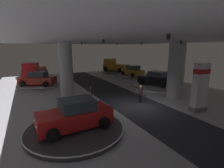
# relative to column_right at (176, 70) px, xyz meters

# --- Properties ---
(ground) EXTENTS (24.00, 44.00, 0.06)m
(ground) POSITION_rel_column_right_xyz_m (-4.61, -0.54, -2.77)
(ground) COLOR #B2B2B7
(ceiling_with_spotlights) EXTENTS (24.00, 44.00, 0.39)m
(ceiling_with_spotlights) POSITION_rel_column_right_xyz_m (-4.61, -0.54, 2.80)
(ceiling_with_spotlights) COLOR silver
(column_right) EXTENTS (1.54, 1.54, 5.50)m
(column_right) POSITION_rel_column_right_xyz_m (0.00, 0.00, 0.00)
(column_right) COLOR #ADADB2
(column_right) RESTS_ON ground
(column_left) EXTENTS (1.30, 1.30, 5.50)m
(column_left) POSITION_rel_column_right_xyz_m (-9.41, 4.93, 0.00)
(column_left) COLOR #ADADB2
(column_left) RESTS_ON ground
(brand_sign_pylon) EXTENTS (1.32, 0.76, 3.75)m
(brand_sign_pylon) POSITION_rel_column_right_xyz_m (-1.11, -3.51, -0.80)
(brand_sign_pylon) COLOR slate
(brand_sign_pylon) RESTS_ON ground
(display_platform_far_left) EXTENTS (4.88, 4.88, 0.26)m
(display_platform_far_left) POSITION_rel_column_right_xyz_m (-11.75, 11.06, -2.60)
(display_platform_far_left) COLOR #B7B7BC
(display_platform_far_left) RESTS_ON ground
(display_car_far_left) EXTENTS (4.54, 3.67, 1.71)m
(display_car_far_left) POSITION_rel_column_right_xyz_m (-11.72, 11.05, -1.72)
(display_car_far_left) COLOR maroon
(display_car_far_left) RESTS_ON display_platform_far_left
(display_platform_far_right) EXTENTS (5.61, 5.61, 0.32)m
(display_platform_far_right) POSITION_rel_column_right_xyz_m (2.70, 11.68, -2.57)
(display_platform_far_right) COLOR #B7B7BC
(display_platform_far_right) RESTS_ON ground
(display_car_far_right) EXTENTS (2.25, 4.26, 1.71)m
(display_car_far_right) POSITION_rel_column_right_xyz_m (2.70, 11.65, -1.66)
(display_car_far_right) COLOR #B77519
(display_car_far_right) RESTS_ON display_platform_far_right
(display_platform_deep_left) EXTENTS (5.68, 5.68, 0.36)m
(display_platform_deep_left) POSITION_rel_column_right_xyz_m (-11.69, 17.38, -2.55)
(display_platform_deep_left) COLOR silver
(display_platform_deep_left) RESTS_ON ground
(pickup_truck_deep_left) EXTENTS (4.04, 5.70, 2.30)m
(pickup_truck_deep_left) POSITION_rel_column_right_xyz_m (-11.81, 17.08, -1.45)
(pickup_truck_deep_left) COLOR red
(pickup_truck_deep_left) RESTS_ON display_platform_deep_left
(display_platform_deep_right) EXTENTS (5.68, 5.68, 0.33)m
(display_platform_deep_right) POSITION_rel_column_right_xyz_m (3.00, 17.94, -2.57)
(display_platform_deep_right) COLOR #333338
(display_platform_deep_right) RESTS_ON ground
(pickup_truck_deep_right) EXTENTS (4.13, 5.70, 2.30)m
(pickup_truck_deep_right) POSITION_rel_column_right_xyz_m (2.88, 18.24, -1.49)
(pickup_truck_deep_right) COLOR #B77519
(pickup_truck_deep_right) RESTS_ON display_platform_deep_right
(display_platform_near_left) EXTENTS (5.72, 5.72, 0.29)m
(display_platform_near_left) POSITION_rel_column_right_xyz_m (-10.59, -2.61, -2.58)
(display_platform_near_left) COLOR #333338
(display_platform_near_left) RESTS_ON ground
(display_car_near_left) EXTENTS (4.32, 2.43, 1.71)m
(display_car_near_left) POSITION_rel_column_right_xyz_m (-10.56, -2.60, -1.69)
(display_car_near_left) COLOR red
(display_car_near_left) RESTS_ON display_platform_near_left
(display_platform_mid_right) EXTENTS (5.95, 5.95, 0.33)m
(display_platform_mid_right) POSITION_rel_column_right_xyz_m (1.33, 4.30, -2.57)
(display_platform_mid_right) COLOR silver
(display_platform_mid_right) RESTS_ON ground
(display_car_mid_right) EXTENTS (3.37, 4.57, 1.71)m
(display_car_mid_right) POSITION_rel_column_right_xyz_m (1.34, 4.28, -1.66)
(display_car_mid_right) COLOR black
(display_car_mid_right) RESTS_ON display_platform_mid_right
(visitor_walking_near) EXTENTS (0.32, 0.32, 1.59)m
(visitor_walking_near) POSITION_rel_column_right_xyz_m (-3.91, 0.21, -1.84)
(visitor_walking_near) COLOR black
(visitor_walking_near) RESTS_ON ground
(stanchion_a) EXTENTS (0.28, 0.28, 1.01)m
(stanchion_a) POSITION_rel_column_right_xyz_m (-2.21, 1.85, -2.38)
(stanchion_a) COLOR #333338
(stanchion_a) RESTS_ON ground
(stanchion_b) EXTENTS (0.28, 0.28, 1.01)m
(stanchion_b) POSITION_rel_column_right_xyz_m (-7.14, 4.43, -2.38)
(stanchion_b) COLOR #333338
(stanchion_b) RESTS_ON ground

